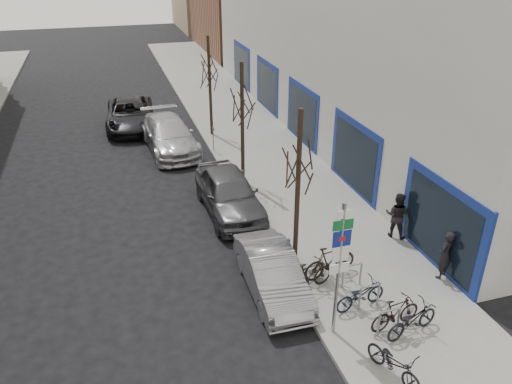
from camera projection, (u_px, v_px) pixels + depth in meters
ground at (250, 354)px, 13.30m from camera, size 120.00×120.00×0.00m
sidewalk_east at (283, 178)px, 22.97m from camera, size 5.00×70.00×0.15m
commercial_building at (452, 33)px, 29.12m from camera, size 20.00×32.00×10.00m
brick_building_far at (262, 7)px, 49.02m from camera, size 12.00×14.00×8.00m
highway_sign_pole at (339, 263)px, 12.81m from camera, size 0.55×0.10×4.20m
bike_rack at (369, 294)px, 14.51m from camera, size 0.66×2.26×0.83m
tree_near at (299, 153)px, 15.11m from camera, size 1.80×1.80×5.50m
tree_mid at (242, 96)px, 20.66m from camera, size 1.80×1.80×5.50m
tree_far at (209, 63)px, 26.21m from camera, size 1.80×1.80×5.50m
meter_front at (288, 252)px, 16.01m from camera, size 0.10×0.08×1.27m
meter_mid at (242, 181)px, 20.70m from camera, size 0.10×0.08×1.27m
meter_back at (213, 137)px, 25.40m from camera, size 0.10×0.08×1.27m
bike_near_left at (395, 361)px, 12.20m from camera, size 1.01×1.78×1.04m
bike_near_right at (396, 313)px, 13.80m from camera, size 1.71×0.74×1.01m
bike_mid_curb at (361, 293)px, 14.56m from camera, size 1.76×0.79×1.03m
bike_mid_inner at (309, 276)px, 15.27m from camera, size 1.84×0.99×1.07m
bike_far_curb at (413, 318)px, 13.55m from camera, size 1.86×0.95×1.09m
bike_far_inner at (330, 261)px, 15.90m from camera, size 1.98×0.88×1.16m
parked_car_front at (272, 273)px, 15.36m from camera, size 1.53×4.24×1.39m
parked_car_mid at (229, 193)px, 19.90m from camera, size 2.16×5.11×1.72m
parked_car_back at (170, 135)px, 25.86m from camera, size 2.71×5.88×1.66m
lane_car at (130, 114)px, 29.07m from camera, size 3.05×5.92×1.60m
pedestrian_near at (445, 255)px, 15.74m from camera, size 0.73×0.65×1.67m
pedestrian_far at (397, 215)px, 17.95m from camera, size 0.77×0.77×1.76m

